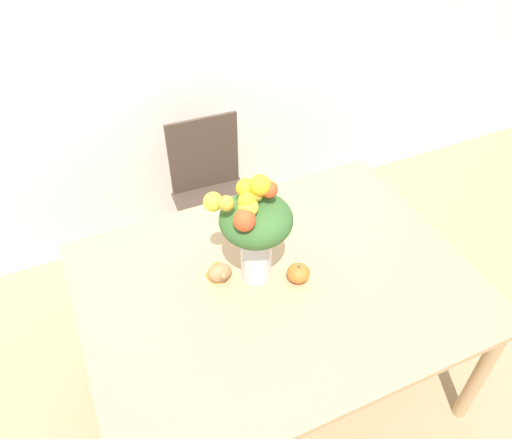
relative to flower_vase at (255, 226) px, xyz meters
The scene contains 7 objects.
ground_plane 1.02m from the flower_vase, 46.42° to the right, with size 12.00×12.00×0.00m, color tan.
wall_back 1.29m from the flower_vase, 86.69° to the left, with size 8.00×0.06×2.70m.
dining_table 0.37m from the flower_vase, 46.42° to the right, with size 1.57×1.17×0.73m.
flower_vase is the anchor object (origin of this frame).
pumpkin 0.30m from the flower_vase, 30.91° to the right, with size 0.09×0.09×0.09m.
turkey_figurine 0.28m from the flower_vase, 158.06° to the left, with size 0.10×0.13×0.08m.
dining_chair_near_window 1.01m from the flower_vase, 82.17° to the left, with size 0.44×0.44×0.91m.
Camera 1 is at (-0.63, -1.17, 2.29)m, focal length 35.00 mm.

